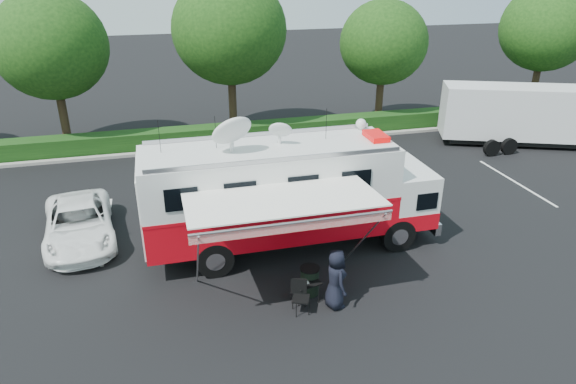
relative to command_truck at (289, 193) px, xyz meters
name	(u,v)px	position (x,y,z in m)	size (l,w,h in m)	color
ground_plane	(291,246)	(0.09, 0.00, -2.07)	(120.00, 120.00, 0.00)	black
back_border	(251,47)	(1.23, 12.90, 2.93)	(60.00, 6.14, 8.87)	#9E998E
stall_lines	(261,211)	(-0.41, 3.00, -2.07)	(24.12, 5.50, 0.01)	silver
command_truck	(289,193)	(0.00, 0.00, 0.00)	(10.09, 2.78, 4.85)	black
awning	(284,204)	(-0.90, -2.88, 1.05)	(5.51, 2.83, 3.32)	white
white_suv	(82,240)	(-7.23, 2.30, -2.07)	(2.33, 5.05, 1.40)	white
person	(334,305)	(0.43, -3.69, -2.07)	(0.91, 0.59, 1.87)	black
folding_table	(307,284)	(-0.29, -3.24, -1.48)	(0.86, 0.70, 0.65)	black
folding_chair	(300,293)	(-0.63, -3.62, -1.48)	(0.62, 0.66, 1.01)	black
trash_bin	(310,280)	(-0.11, -2.90, -1.62)	(0.61, 0.61, 0.91)	black
semi_trailer	(541,115)	(16.00, 7.27, -0.38)	(10.45, 5.90, 3.20)	silver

